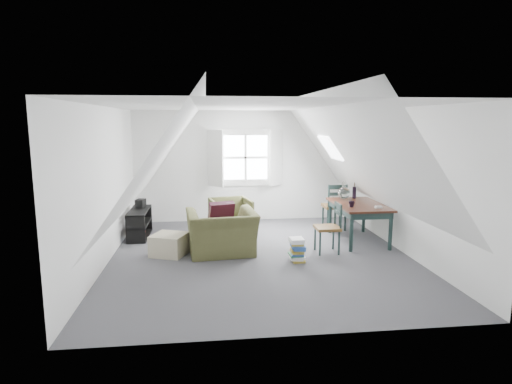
{
  "coord_description": "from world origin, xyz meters",
  "views": [
    {
      "loc": [
        -0.89,
        -6.92,
        2.26
      ],
      "look_at": [
        -0.01,
        0.6,
        1.01
      ],
      "focal_mm": 30.0,
      "sensor_mm": 36.0,
      "label": 1
    }
  ],
  "objects": [
    {
      "name": "cup",
      "position": [
        1.72,
        0.43,
        0.73
      ],
      "size": [
        0.13,
        0.13,
        0.1
      ],
      "primitive_type": "imported",
      "rotation": [
        0.0,
        0.0,
        0.2
      ],
      "color": "black",
      "rests_on": "dining_table"
    },
    {
      "name": "floor",
      "position": [
        0.0,
        0.0,
        0.0
      ],
      "size": [
        5.5,
        5.5,
        0.0
      ],
      "primitive_type": "plane",
      "color": "#48484C",
      "rests_on": "ground"
    },
    {
      "name": "vase_twigs",
      "position": [
        2.07,
        1.28,
        0.86
      ],
      "size": [
        0.08,
        0.08,
        0.59
      ],
      "rotation": [
        0.0,
        0.0,
        -0.33
      ],
      "color": "black",
      "rests_on": "dining_table"
    },
    {
      "name": "electronics_box",
      "position": [
        -2.22,
        1.78,
        0.62
      ],
      "size": [
        0.2,
        0.25,
        0.18
      ],
      "primitive_type": "cube",
      "rotation": [
        0.0,
        0.0,
        -0.21
      ],
      "color": "black",
      "rests_on": "media_shelf"
    },
    {
      "name": "wall_back",
      "position": [
        0.0,
        2.75,
        1.25
      ],
      "size": [
        5.0,
        0.0,
        5.0
      ],
      "primitive_type": "plane",
      "rotation": [
        1.57,
        0.0,
        0.0
      ],
      "color": "white",
      "rests_on": "ground"
    },
    {
      "name": "throw_pillow",
      "position": [
        -0.65,
        0.38,
        0.67
      ],
      "size": [
        0.49,
        0.36,
        0.45
      ],
      "primitive_type": "cube",
      "rotation": [
        0.31,
        0.0,
        0.27
      ],
      "color": "#3C101F",
      "rests_on": "armchair_near"
    },
    {
      "name": "ottoman",
      "position": [
        -1.54,
        0.27,
        0.18
      ],
      "size": [
        0.7,
        0.7,
        0.36
      ],
      "primitive_type": "cube",
      "rotation": [
        0.0,
        0.0,
        -0.37
      ],
      "color": "#B4AA8B",
      "rests_on": "floor"
    },
    {
      "name": "ceiling",
      "position": [
        0.0,
        0.0,
        2.5
      ],
      "size": [
        5.5,
        5.5,
        0.0
      ],
      "primitive_type": "plane",
      "rotation": [
        3.14,
        0.0,
        0.0
      ],
      "color": "white",
      "rests_on": "wall_back"
    },
    {
      "name": "slope_left",
      "position": [
        -1.55,
        0.0,
        1.78
      ],
      "size": [
        3.19,
        5.5,
        4.48
      ],
      "primitive_type": "plane",
      "rotation": [
        0.0,
        2.19,
        0.0
      ],
      "color": "white",
      "rests_on": "wall_left"
    },
    {
      "name": "dining_table",
      "position": [
        1.97,
        0.73,
        0.63
      ],
      "size": [
        0.87,
        1.45,
        0.73
      ],
      "rotation": [
        0.0,
        0.0,
        0.06
      ],
      "color": "#34160D",
      "rests_on": "floor"
    },
    {
      "name": "wall_left",
      "position": [
        -2.5,
        0.0,
        1.25
      ],
      "size": [
        0.0,
        5.5,
        5.5
      ],
      "primitive_type": "plane",
      "rotation": [
        1.57,
        0.0,
        1.57
      ],
      "color": "white",
      "rests_on": "ground"
    },
    {
      "name": "dining_chair_far",
      "position": [
        1.78,
        1.63,
        0.51
      ],
      "size": [
        0.46,
        0.46,
        0.98
      ],
      "rotation": [
        0.0,
        0.0,
        3.48
      ],
      "color": "brown",
      "rests_on": "floor"
    },
    {
      "name": "dormer_window",
      "position": [
        0.0,
        2.68,
        1.45
      ],
      "size": [
        1.71,
        0.35,
        1.3
      ],
      "color": "white",
      "rests_on": "wall_back"
    },
    {
      "name": "wall_right",
      "position": [
        2.5,
        0.0,
        1.25
      ],
      "size": [
        0.0,
        5.5,
        5.5
      ],
      "primitive_type": "plane",
      "rotation": [
        1.57,
        0.0,
        -1.57
      ],
      "color": "white",
      "rests_on": "ground"
    },
    {
      "name": "skylight",
      "position": [
        1.55,
        1.3,
        1.75
      ],
      "size": [
        0.35,
        0.75,
        0.47
      ],
      "primitive_type": "cube",
      "rotation": [
        0.0,
        0.95,
        0.0
      ],
      "color": "white",
      "rests_on": "slope_right"
    },
    {
      "name": "magazine_stack",
      "position": [
        0.56,
        -0.32,
        0.19
      ],
      "size": [
        0.28,
        0.34,
        0.38
      ],
      "rotation": [
        0.0,
        0.0,
        -0.15
      ],
      "color": "#B29933",
      "rests_on": "floor"
    },
    {
      "name": "armchair_far",
      "position": [
        -0.41,
        1.58,
        0.0
      ],
      "size": [
        0.91,
        0.93,
        0.72
      ],
      "primitive_type": "imported",
      "rotation": [
        0.0,
        0.0,
        0.19
      ],
      "color": "#4B4C28",
      "rests_on": "floor"
    },
    {
      "name": "paper_box",
      "position": [
        2.17,
        0.28,
        0.74
      ],
      "size": [
        0.12,
        0.08,
        0.04
      ],
      "primitive_type": "cube",
      "rotation": [
        0.0,
        0.0,
        -0.03
      ],
      "color": "white",
      "rests_on": "dining_table"
    },
    {
      "name": "armchair_near",
      "position": [
        -0.65,
        0.23,
        0.0
      ],
      "size": [
        1.25,
        1.12,
        0.75
      ],
      "primitive_type": "imported",
      "rotation": [
        0.0,
        0.0,
        3.24
      ],
      "color": "#4B4C28",
      "rests_on": "floor"
    },
    {
      "name": "demijohn",
      "position": [
        1.82,
        1.18,
        0.87
      ],
      "size": [
        0.24,
        0.24,
        0.34
      ],
      "rotation": [
        0.0,
        0.0,
        0.1
      ],
      "color": "silver",
      "rests_on": "dining_table"
    },
    {
      "name": "slope_right",
      "position": [
        1.55,
        0.0,
        1.78
      ],
      "size": [
        3.19,
        5.5,
        4.48
      ],
      "primitive_type": "plane",
      "rotation": [
        0.0,
        -2.19,
        0.0
      ],
      "color": "white",
      "rests_on": "wall_right"
    },
    {
      "name": "wall_front",
      "position": [
        0.0,
        -2.75,
        1.25
      ],
      "size": [
        5.0,
        0.0,
        5.0
      ],
      "primitive_type": "plane",
      "rotation": [
        -1.57,
        0.0,
        0.0
      ],
      "color": "white",
      "rests_on": "ground"
    },
    {
      "name": "media_shelf",
      "position": [
        -2.22,
        1.49,
        0.25
      ],
      "size": [
        0.35,
        1.06,
        0.54
      ],
      "rotation": [
        0.0,
        0.0,
        0.07
      ],
      "color": "black",
      "rests_on": "floor"
    },
    {
      "name": "dining_chair_near",
      "position": [
        1.21,
        0.08,
        0.46
      ],
      "size": [
        0.41,
        0.41,
        0.88
      ],
      "rotation": [
        0.0,
        0.0,
        -1.36
      ],
      "color": "brown",
      "rests_on": "floor"
    }
  ]
}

